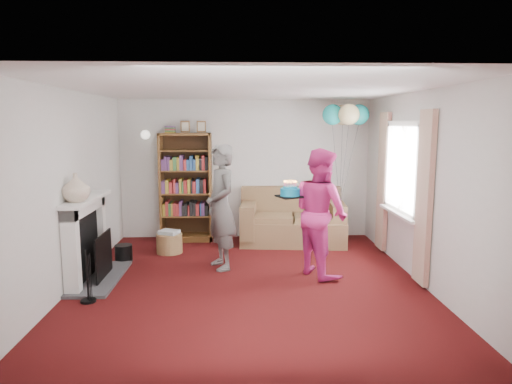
{
  "coord_description": "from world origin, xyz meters",
  "views": [
    {
      "loc": [
        -0.13,
        -5.76,
        2.08
      ],
      "look_at": [
        0.12,
        0.6,
        1.12
      ],
      "focal_mm": 32.0,
      "sensor_mm": 36.0,
      "label": 1
    }
  ],
  "objects_px": {
    "bookcase": "(186,188)",
    "person_magenta": "(321,212)",
    "birthday_cake": "(290,192)",
    "person_striped": "(221,207)",
    "sofa": "(292,222)"
  },
  "relations": [
    {
      "from": "sofa",
      "to": "birthday_cake",
      "type": "height_order",
      "value": "birthday_cake"
    },
    {
      "from": "bookcase",
      "to": "sofa",
      "type": "distance_m",
      "value": 1.98
    },
    {
      "from": "person_magenta",
      "to": "birthday_cake",
      "type": "distance_m",
      "value": 0.51
    },
    {
      "from": "bookcase",
      "to": "sofa",
      "type": "height_order",
      "value": "bookcase"
    },
    {
      "from": "person_magenta",
      "to": "birthday_cake",
      "type": "xyz_separation_m",
      "value": [
        -0.42,
        -0.02,
        0.28
      ]
    },
    {
      "from": "bookcase",
      "to": "birthday_cake",
      "type": "bearing_deg",
      "value": -50.88
    },
    {
      "from": "sofa",
      "to": "birthday_cake",
      "type": "bearing_deg",
      "value": -92.7
    },
    {
      "from": "person_striped",
      "to": "bookcase",
      "type": "bearing_deg",
      "value": -179.87
    },
    {
      "from": "bookcase",
      "to": "person_magenta",
      "type": "relative_size",
      "value": 1.21
    },
    {
      "from": "bookcase",
      "to": "sofa",
      "type": "xyz_separation_m",
      "value": [
        1.87,
        -0.23,
        -0.59
      ]
    },
    {
      "from": "person_striped",
      "to": "birthday_cake",
      "type": "relative_size",
      "value": 5.64
    },
    {
      "from": "birthday_cake",
      "to": "person_striped",
      "type": "bearing_deg",
      "value": 160.2
    },
    {
      "from": "bookcase",
      "to": "person_magenta",
      "type": "xyz_separation_m",
      "value": [
        2.05,
        -1.98,
        -0.06
      ]
    },
    {
      "from": "birthday_cake",
      "to": "person_magenta",
      "type": "bearing_deg",
      "value": 2.12
    },
    {
      "from": "sofa",
      "to": "person_magenta",
      "type": "height_order",
      "value": "person_magenta"
    }
  ]
}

